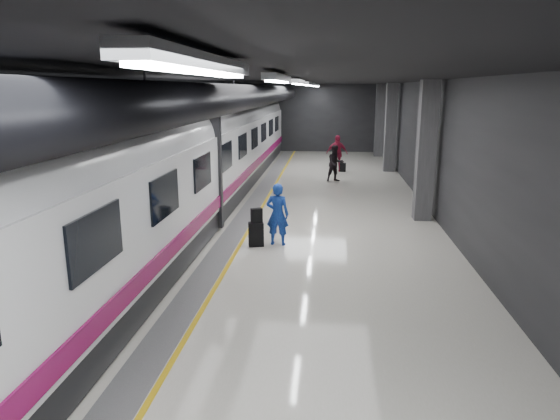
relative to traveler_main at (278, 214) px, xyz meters
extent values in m
plane|color=silver|center=(-0.08, 1.23, -0.87)|extent=(40.00, 40.00, 0.00)
cube|color=black|center=(-0.08, 1.23, 3.63)|extent=(10.00, 40.00, 0.02)
cube|color=#28282B|center=(-0.08, 21.23, 1.38)|extent=(10.00, 0.02, 4.50)
cube|color=#28282B|center=(-5.08, 1.23, 1.38)|extent=(0.02, 40.00, 4.50)
cube|color=#28282B|center=(4.92, 1.23, 1.38)|extent=(0.02, 40.00, 4.50)
cube|color=slate|center=(-1.43, 1.23, -0.86)|extent=(0.65, 39.80, 0.01)
cube|color=yellow|center=(-1.03, 1.23, -0.86)|extent=(0.10, 39.80, 0.01)
cylinder|color=black|center=(-1.38, 1.23, 3.08)|extent=(0.80, 38.00, 0.80)
cube|color=silver|center=(0.52, -9.77, 3.53)|extent=(0.22, 2.60, 0.10)
cube|color=silver|center=(0.52, -4.77, 3.53)|extent=(0.22, 2.60, 0.10)
cube|color=silver|center=(0.52, 0.23, 3.53)|extent=(0.22, 2.60, 0.10)
cube|color=silver|center=(0.52, 5.23, 3.53)|extent=(0.22, 2.60, 0.10)
cube|color=silver|center=(0.52, 10.23, 3.53)|extent=(0.22, 2.60, 0.10)
cube|color=silver|center=(0.52, 15.23, 3.53)|extent=(0.22, 2.60, 0.10)
cube|color=silver|center=(0.52, 19.23, 3.53)|extent=(0.22, 2.60, 0.10)
cube|color=#515154|center=(4.47, 3.23, 1.38)|extent=(0.55, 0.55, 4.50)
cube|color=#515154|center=(4.47, 13.23, 1.38)|extent=(0.55, 0.55, 4.50)
cube|color=#515154|center=(4.47, 19.23, 1.38)|extent=(0.55, 0.55, 4.50)
cube|color=black|center=(-3.33, 1.23, -0.52)|extent=(2.80, 38.00, 0.60)
cube|color=white|center=(-3.33, 1.23, 0.88)|extent=(2.90, 38.00, 2.20)
cylinder|color=white|center=(-3.33, 1.23, 1.83)|extent=(2.80, 38.00, 2.80)
cube|color=#7F0B4A|center=(-1.86, 1.23, 0.08)|extent=(0.04, 38.00, 0.35)
cube|color=black|center=(-3.33, 1.23, 1.13)|extent=(3.05, 0.25, 3.80)
cube|color=black|center=(-1.86, -6.77, 1.28)|extent=(0.05, 1.60, 0.85)
cube|color=black|center=(-1.86, -3.77, 1.28)|extent=(0.05, 1.60, 0.85)
cube|color=black|center=(-1.86, -0.77, 1.28)|extent=(0.05, 1.60, 0.85)
cube|color=black|center=(-1.86, 2.23, 1.28)|extent=(0.05, 1.60, 0.85)
cube|color=black|center=(-1.86, 5.23, 1.28)|extent=(0.05, 1.60, 0.85)
cube|color=black|center=(-1.86, 8.23, 1.28)|extent=(0.05, 1.60, 0.85)
cube|color=black|center=(-1.86, 11.23, 1.28)|extent=(0.05, 1.60, 0.85)
cube|color=black|center=(-1.86, 14.23, 1.28)|extent=(0.05, 1.60, 0.85)
cube|color=black|center=(-1.86, 17.23, 1.28)|extent=(0.05, 1.60, 0.85)
imported|color=blue|center=(0.00, 0.00, 0.00)|extent=(0.67, 0.48, 1.73)
cube|color=black|center=(-0.58, -0.19, -0.53)|extent=(0.46, 0.35, 0.66)
cube|color=black|center=(-0.55, -0.18, 0.00)|extent=(0.34, 0.28, 0.40)
imported|color=black|center=(1.66, 9.91, -0.02)|extent=(1.00, 0.90, 1.69)
imported|color=maroon|center=(1.76, 12.88, 0.07)|extent=(1.15, 0.58, 1.88)
cube|color=black|center=(2.08, 12.77, -0.64)|extent=(0.32, 0.22, 0.46)
camera|label=1|loc=(1.39, -13.20, 3.37)|focal=32.00mm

